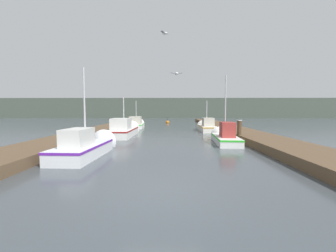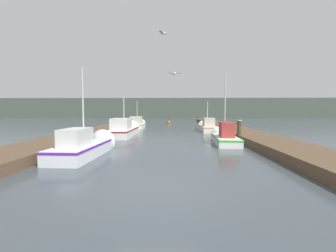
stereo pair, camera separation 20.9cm
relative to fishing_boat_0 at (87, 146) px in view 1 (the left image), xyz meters
name	(u,v)px [view 1 (the left image)]	position (x,y,z in m)	size (l,w,h in m)	color
ground_plane	(160,190)	(3.65, -4.66, -0.43)	(200.00, 200.00, 0.00)	#3D4449
dock_left	(104,129)	(-2.56, 11.34, -0.21)	(2.67, 40.00, 0.44)	brown
dock_right	(231,129)	(9.85, 11.34, -0.21)	(2.67, 40.00, 0.44)	brown
distant_shore_ridge	(170,108)	(3.65, 55.06, 2.14)	(120.00, 16.00, 5.14)	#424C42
fishing_boat_0	(87,146)	(0.00, 0.00, 0.00)	(1.69, 4.86, 4.48)	silver
fishing_boat_1	(224,136)	(7.49, 4.27, -0.04)	(1.60, 4.95, 4.71)	silver
fishing_boat_2	(124,130)	(0.09, 8.06, 0.05)	(1.77, 6.00, 3.65)	silver
fishing_boat_3	(206,127)	(7.59, 12.45, -0.01)	(1.45, 5.32, 3.44)	silver
fishing_boat_4	(136,124)	(-0.19, 16.45, -0.02)	(1.90, 4.73, 3.74)	silver
mooring_piling_0	(111,129)	(-1.20, 8.86, 0.06)	(0.25, 0.25, 0.97)	#473523
mooring_piling_1	(239,131)	(8.62, 4.79, 0.30)	(0.34, 0.34, 1.44)	#473523
channel_buoy	(168,122)	(3.44, 24.87, -0.27)	(0.55, 0.55, 1.05)	#BF6513
seagull_lead	(177,74)	(4.20, -0.43, 3.31)	(0.56, 0.29, 0.12)	white
seagull_1	(165,33)	(3.66, 0.53, 5.36)	(0.40, 0.52, 0.12)	white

